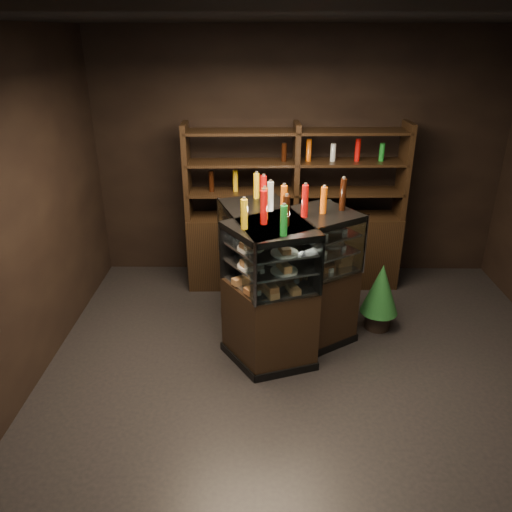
# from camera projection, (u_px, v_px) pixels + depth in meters

# --- Properties ---
(ground) EXTENTS (5.00, 5.00, 0.00)m
(ground) POSITION_uv_depth(u_px,v_px,m) (312.00, 389.00, 4.47)
(ground) COLOR black
(ground) RESTS_ON ground
(room_shell) EXTENTS (5.02, 5.02, 3.01)m
(room_shell) POSITION_uv_depth(u_px,v_px,m) (325.00, 178.00, 3.67)
(room_shell) COLOR black
(room_shell) RESTS_ON ground
(display_case) EXTENTS (1.46, 1.41, 1.38)m
(display_case) POSITION_uv_depth(u_px,v_px,m) (278.00, 303.00, 4.94)
(display_case) COLOR black
(display_case) RESTS_ON ground
(food_display) EXTENTS (1.07, 1.18, 0.43)m
(food_display) POSITION_uv_depth(u_px,v_px,m) (279.00, 249.00, 4.69)
(food_display) COLOR #B87242
(food_display) RESTS_ON display_case
(bottles_top) EXTENTS (0.93, 1.04, 0.30)m
(bottles_top) POSITION_uv_depth(u_px,v_px,m) (281.00, 202.00, 4.50)
(bottles_top) COLOR #D8590A
(bottles_top) RESTS_ON display_case
(potted_conifer) EXTENTS (0.39, 0.39, 0.84)m
(potted_conifer) POSITION_uv_depth(u_px,v_px,m) (381.00, 288.00, 5.19)
(potted_conifer) COLOR black
(potted_conifer) RESTS_ON ground
(back_shelving) EXTENTS (2.58, 0.50, 2.00)m
(back_shelving) POSITION_uv_depth(u_px,v_px,m) (293.00, 239.00, 6.09)
(back_shelving) COLOR black
(back_shelving) RESTS_ON ground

